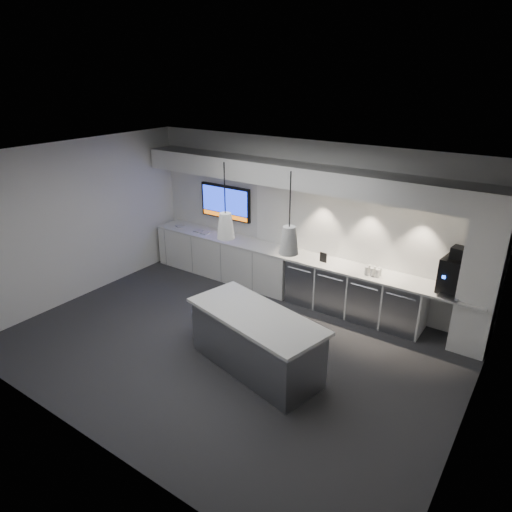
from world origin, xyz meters
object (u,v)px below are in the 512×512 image
Objects in this scene: bin at (202,324)px; coffee_machine at (456,274)px; wall_tv at (225,202)px; island at (256,341)px.

bin is 4.12m from coffee_machine.
island is (2.59, -2.62, -1.10)m from wall_tv.
coffee_machine is at bearing 32.61° from bin.
bin is (-1.23, 0.21, -0.22)m from island.
wall_tv reaches higher than island.
island is 3.29m from coffee_machine.
wall_tv is 3.84m from island.
bin is 0.63× the size of coffee_machine.
coffee_machine is at bearing 61.10° from island.
bin is at bearing -176.54° from island.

